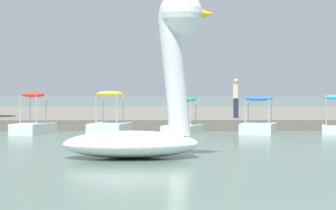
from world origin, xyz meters
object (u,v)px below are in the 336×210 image
object	(u,v)px
pedal_boat_cyan	(333,123)
pedal_boat_teal	(182,123)
pedal_boat_red	(33,123)
pedal_boat_yellow	(110,123)
pedal_boat_blue	(258,123)
swan_boat	(148,106)
person_on_path	(236,97)

from	to	relation	value
pedal_boat_cyan	pedal_boat_teal	distance (m)	5.80
pedal_boat_cyan	pedal_boat_red	xyz separation A→B (m)	(-11.50, 0.25, -0.01)
pedal_boat_cyan	pedal_boat_yellow	size ratio (longest dim) A/B	0.84
pedal_boat_blue	pedal_boat_teal	xyz separation A→B (m)	(-2.92, 0.22, 0.01)
pedal_boat_cyan	pedal_boat_blue	world-z (taller)	pedal_boat_cyan
pedal_boat_teal	pedal_boat_red	size ratio (longest dim) A/B	1.04
swan_boat	pedal_boat_blue	world-z (taller)	swan_boat
swan_boat	person_on_path	xyz separation A→B (m)	(3.90, 14.11, 0.14)
pedal_boat_blue	pedal_boat_red	bearing A→B (deg)	179.20
pedal_boat_red	pedal_boat_yellow	bearing A→B (deg)	-5.85
pedal_boat_cyan	pedal_boat_yellow	world-z (taller)	pedal_boat_yellow
swan_boat	person_on_path	bearing A→B (deg)	74.56
pedal_boat_cyan	person_on_path	xyz separation A→B (m)	(-3.17, 4.65, 0.96)
pedal_boat_blue	pedal_boat_teal	world-z (taller)	pedal_boat_blue
pedal_boat_red	person_on_path	world-z (taller)	person_on_path
swan_boat	pedal_boat_teal	xyz separation A→B (m)	(1.28, 9.80, -0.84)
pedal_boat_blue	person_on_path	size ratio (longest dim) A/B	1.25
pedal_boat_cyan	pedal_boat_teal	world-z (taller)	pedal_boat_cyan
pedal_boat_yellow	pedal_boat_red	size ratio (longest dim) A/B	1.00
pedal_boat_blue	pedal_boat_red	world-z (taller)	pedal_boat_red
pedal_boat_red	person_on_path	bearing A→B (deg)	27.86
pedal_boat_cyan	pedal_boat_red	distance (m)	11.51
swan_boat	pedal_boat_teal	world-z (taller)	swan_boat
pedal_boat_blue	pedal_boat_red	size ratio (longest dim) A/B	1.00
swan_boat	pedal_boat_red	xyz separation A→B (m)	(-4.43, 9.70, -0.83)
swan_boat	pedal_boat_red	bearing A→B (deg)	114.56
pedal_boat_teal	pedal_boat_yellow	world-z (taller)	pedal_boat_yellow
pedal_boat_teal	pedal_boat_red	bearing A→B (deg)	-179.01
pedal_boat_cyan	pedal_boat_red	bearing A→B (deg)	178.76
pedal_boat_cyan	pedal_boat_blue	xyz separation A→B (m)	(-2.87, 0.13, -0.02)
pedal_boat_cyan	pedal_boat_yellow	distance (m)	8.56
pedal_boat_teal	swan_boat	bearing A→B (deg)	-97.44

